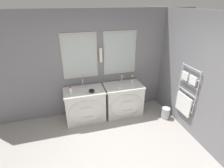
% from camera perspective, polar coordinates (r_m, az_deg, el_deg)
% --- Properties ---
extents(wall_back, '(5.50, 0.15, 2.60)m').
position_cam_1_polar(wall_back, '(4.37, -7.02, 6.32)').
color(wall_back, slate).
rests_on(wall_back, ground_plane).
extents(wall_right, '(0.13, 4.42, 2.60)m').
position_cam_1_polar(wall_right, '(4.07, 24.91, 2.29)').
color(wall_right, slate).
rests_on(wall_right, ground_plane).
extents(vanity_left, '(0.97, 0.67, 0.81)m').
position_cam_1_polar(vanity_left, '(4.37, -8.75, -6.96)').
color(vanity_left, silver).
rests_on(vanity_left, ground_plane).
extents(vanity_right, '(0.97, 0.67, 0.81)m').
position_cam_1_polar(vanity_right, '(4.57, 3.77, -5.18)').
color(vanity_right, silver).
rests_on(vanity_right, ground_plane).
extents(faucet_left, '(0.17, 0.14, 0.22)m').
position_cam_1_polar(faucet_left, '(4.29, -9.54, 0.12)').
color(faucet_left, silver).
rests_on(faucet_left, vanity_left).
extents(faucet_right, '(0.17, 0.14, 0.22)m').
position_cam_1_polar(faucet_right, '(4.48, 3.19, 1.62)').
color(faucet_right, silver).
rests_on(faucet_right, vanity_right).
extents(toiletry_bottle, '(0.07, 0.07, 0.18)m').
position_cam_1_polar(toiletry_bottle, '(4.06, -13.34, -2.16)').
color(toiletry_bottle, silver).
rests_on(toiletry_bottle, vanity_left).
extents(amenity_bowl, '(0.14, 0.14, 0.08)m').
position_cam_1_polar(amenity_bowl, '(4.08, -6.68, -2.17)').
color(amenity_bowl, black).
rests_on(amenity_bowl, vanity_left).
extents(flower_vase, '(0.06, 0.06, 0.25)m').
position_cam_1_polar(flower_vase, '(4.46, 6.67, 1.26)').
color(flower_vase, silver).
rests_on(flower_vase, vanity_right).
extents(soap_dish, '(0.11, 0.08, 0.04)m').
position_cam_1_polar(soap_dish, '(4.22, 2.39, -1.36)').
color(soap_dish, white).
rests_on(soap_dish, vanity_right).
extents(waste_bin, '(0.21, 0.21, 0.28)m').
position_cam_1_polar(waste_bin, '(4.73, 17.09, -8.97)').
color(waste_bin, '#B7B7BC').
rests_on(waste_bin, ground_plane).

